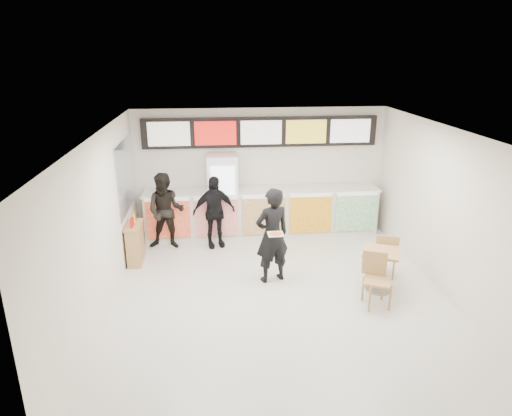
{
  "coord_description": "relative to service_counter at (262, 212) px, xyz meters",
  "views": [
    {
      "loc": [
        -1.16,
        -7.15,
        4.24
      ],
      "look_at": [
        -0.34,
        1.2,
        1.34
      ],
      "focal_mm": 32.0,
      "sensor_mm": 36.0,
      "label": 1
    }
  ],
  "objects": [
    {
      "name": "customer_mid",
      "position": [
        -1.15,
        -0.57,
        0.25
      ],
      "size": [
        1.04,
        0.63,
        1.65
      ],
      "primitive_type": "imported",
      "rotation": [
        0.0,
        0.0,
        0.25
      ],
      "color": "black",
      "rests_on": "floor"
    },
    {
      "name": "customer_left",
      "position": [
        -2.22,
        -0.55,
        0.3
      ],
      "size": [
        0.92,
        0.76,
        1.74
      ],
      "primitive_type": "imported",
      "rotation": [
        0.0,
        0.0,
        -0.12
      ],
      "color": "black",
      "rests_on": "floor"
    },
    {
      "name": "wall_left",
      "position": [
        -3.0,
        -3.09,
        0.93
      ],
      "size": [
        0.0,
        7.0,
        7.0
      ],
      "primitive_type": "plane",
      "rotation": [
        1.57,
        0.0,
        1.57
      ],
      "color": "silver",
      "rests_on": "floor"
    },
    {
      "name": "service_counter",
      "position": [
        0.0,
        0.0,
        0.0
      ],
      "size": [
        5.56,
        0.77,
        1.14
      ],
      "color": "silver",
      "rests_on": "floor"
    },
    {
      "name": "ceiling",
      "position": [
        -0.0,
        -3.09,
        2.43
      ],
      "size": [
        7.0,
        7.0,
        0.0
      ],
      "primitive_type": "plane",
      "rotation": [
        3.14,
        0.0,
        0.0
      ],
      "color": "white",
      "rests_on": "wall_back"
    },
    {
      "name": "customer_main",
      "position": [
        -0.07,
        -2.34,
        0.36
      ],
      "size": [
        0.79,
        0.65,
        1.87
      ],
      "primitive_type": "imported",
      "rotation": [
        0.0,
        0.0,
        3.48
      ],
      "color": "black",
      "rests_on": "floor"
    },
    {
      "name": "wall_right",
      "position": [
        3.0,
        -3.09,
        0.93
      ],
      "size": [
        0.0,
        7.0,
        7.0
      ],
      "primitive_type": "plane",
      "rotation": [
        1.57,
        0.0,
        -1.57
      ],
      "color": "silver",
      "rests_on": "floor"
    },
    {
      "name": "floor",
      "position": [
        -0.0,
        -3.09,
        -0.57
      ],
      "size": [
        7.0,
        7.0,
        0.0
      ],
      "primitive_type": "plane",
      "color": "beige",
      "rests_on": "ground"
    },
    {
      "name": "pizza_slice",
      "position": [
        -0.07,
        -2.79,
        0.58
      ],
      "size": [
        0.36,
        0.36,
        0.02
      ],
      "color": "beige",
      "rests_on": "customer_main"
    },
    {
      "name": "cafe_table",
      "position": [
        1.86,
        -2.92,
        -0.02
      ],
      "size": [
        1.07,
        1.66,
        0.95
      ],
      "rotation": [
        0.0,
        0.0,
        -0.42
      ],
      "color": "tan",
      "rests_on": "floor"
    },
    {
      "name": "drinks_fridge",
      "position": [
        -0.93,
        0.02,
        0.43
      ],
      "size": [
        0.7,
        0.67,
        2.0
      ],
      "color": "white",
      "rests_on": "floor"
    },
    {
      "name": "mirror_panel",
      "position": [
        -2.99,
        -0.64,
        1.18
      ],
      "size": [
        0.01,
        2.0,
        1.5
      ],
      "primitive_type": "cube",
      "color": "#B2B7BF",
      "rests_on": "wall_left"
    },
    {
      "name": "condiment_ledge",
      "position": [
        -2.82,
        -1.24,
        -0.14
      ],
      "size": [
        0.31,
        0.76,
        1.01
      ],
      "color": "tan",
      "rests_on": "floor"
    },
    {
      "name": "menu_board",
      "position": [
        0.0,
        0.32,
        1.88
      ],
      "size": [
        5.5,
        0.14,
        0.7
      ],
      "color": "black",
      "rests_on": "wall_back"
    },
    {
      "name": "wall_back",
      "position": [
        -0.0,
        0.41,
        0.93
      ],
      "size": [
        6.0,
        0.0,
        6.0
      ],
      "primitive_type": "plane",
      "rotation": [
        1.57,
        0.0,
        0.0
      ],
      "color": "silver",
      "rests_on": "floor"
    }
  ]
}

